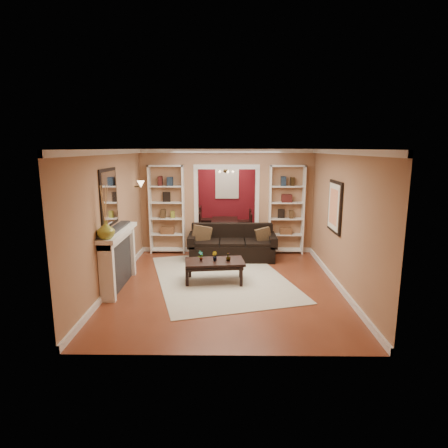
{
  "coord_description": "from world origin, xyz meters",
  "views": [
    {
      "loc": [
        0.06,
        -8.55,
        2.72
      ],
      "look_at": [
        -0.04,
        -0.8,
        1.15
      ],
      "focal_mm": 30.0,
      "sensor_mm": 36.0,
      "label": 1
    }
  ],
  "objects_px": {
    "coffee_table": "(215,271)",
    "sofa": "(232,243)",
    "fireplace": "(120,259)",
    "dining_table": "(226,229)",
    "bookshelf_right": "(286,210)",
    "bookshelf_left": "(167,210)"
  },
  "relations": [
    {
      "from": "sofa",
      "to": "dining_table",
      "type": "height_order",
      "value": "sofa"
    },
    {
      "from": "coffee_table",
      "to": "fireplace",
      "type": "height_order",
      "value": "fireplace"
    },
    {
      "from": "sofa",
      "to": "fireplace",
      "type": "height_order",
      "value": "fireplace"
    },
    {
      "from": "fireplace",
      "to": "dining_table",
      "type": "bearing_deg",
      "value": 64.7
    },
    {
      "from": "coffee_table",
      "to": "sofa",
      "type": "bearing_deg",
      "value": 70.32
    },
    {
      "from": "dining_table",
      "to": "coffee_table",
      "type": "bearing_deg",
      "value": 177.3
    },
    {
      "from": "dining_table",
      "to": "sofa",
      "type": "bearing_deg",
      "value": -175.57
    },
    {
      "from": "bookshelf_right",
      "to": "dining_table",
      "type": "xyz_separation_m",
      "value": [
        -1.59,
        1.81,
        -0.89
      ]
    },
    {
      "from": "sofa",
      "to": "bookshelf_right",
      "type": "distance_m",
      "value": 1.69
    },
    {
      "from": "bookshelf_left",
      "to": "dining_table",
      "type": "height_order",
      "value": "bookshelf_left"
    },
    {
      "from": "bookshelf_right",
      "to": "coffee_table",
      "type": "bearing_deg",
      "value": -128.67
    },
    {
      "from": "bookshelf_right",
      "to": "fireplace",
      "type": "distance_m",
      "value": 4.47
    },
    {
      "from": "coffee_table",
      "to": "dining_table",
      "type": "relative_size",
      "value": 0.82
    },
    {
      "from": "coffee_table",
      "to": "bookshelf_right",
      "type": "xyz_separation_m",
      "value": [
        1.78,
        2.23,
        0.92
      ]
    },
    {
      "from": "sofa",
      "to": "fireplace",
      "type": "bearing_deg",
      "value": -138.89
    },
    {
      "from": "sofa",
      "to": "dining_table",
      "type": "bearing_deg",
      "value": 94.43
    },
    {
      "from": "coffee_table",
      "to": "fireplace",
      "type": "xyz_separation_m",
      "value": [
        -1.86,
        -0.3,
        0.35
      ]
    },
    {
      "from": "bookshelf_left",
      "to": "bookshelf_right",
      "type": "relative_size",
      "value": 1.0
    },
    {
      "from": "bookshelf_left",
      "to": "bookshelf_right",
      "type": "distance_m",
      "value": 3.1
    },
    {
      "from": "dining_table",
      "to": "fireplace",
      "type": "bearing_deg",
      "value": 154.7
    },
    {
      "from": "sofa",
      "to": "bookshelf_left",
      "type": "height_order",
      "value": "bookshelf_left"
    },
    {
      "from": "bookshelf_right",
      "to": "bookshelf_left",
      "type": "bearing_deg",
      "value": 180.0
    }
  ]
}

